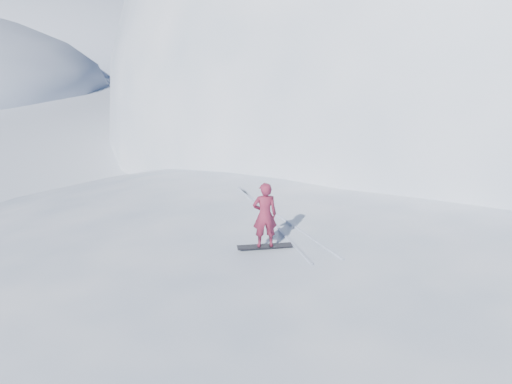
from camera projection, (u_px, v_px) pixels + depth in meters
ground at (399, 371)px, 11.55m from camera, size 400.00×400.00×0.00m
near_ridge at (381, 300)px, 14.53m from camera, size 36.00×28.00×4.80m
summit_peak at (496, 124)px, 40.05m from camera, size 60.00×56.00×56.00m
peak_shoulder at (393, 149)px, 32.08m from camera, size 28.00×24.00×18.00m
wind_bumps at (342, 323)px, 13.40m from camera, size 16.00×14.40×1.00m
snowboard at (265, 246)px, 12.34m from camera, size 1.38×0.36×0.02m
snowboarder at (265, 215)px, 12.08m from camera, size 0.63×0.44×1.64m
board_tracks at (275, 217)px, 14.18m from camera, size 1.53×5.98×0.04m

